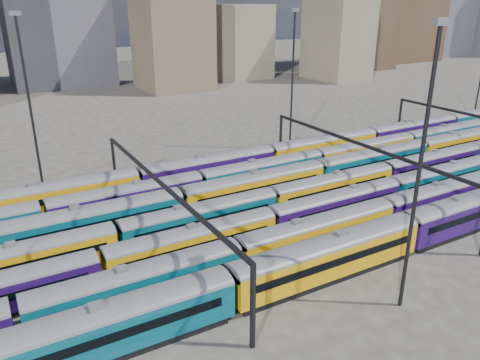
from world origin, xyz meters
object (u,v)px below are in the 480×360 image
mast_2 (420,165)px  rake_0 (328,253)px  rake_2 (193,240)px  rake_1 (318,230)px

mast_2 → rake_0: bearing=113.8°
rake_0 → mast_2: (3.08, -7.00, 11.04)m
rake_2 → rake_0: bearing=-44.0°
rake_0 → rake_2: bearing=136.0°
rake_1 → mast_2: mast_2 is taller
rake_1 → rake_2: 14.02m
rake_1 → mast_2: (0.34, -12.00, 11.29)m
rake_1 → mast_2: size_ratio=4.04×
rake_1 → mast_2: 16.48m
rake_0 → rake_1: 5.71m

